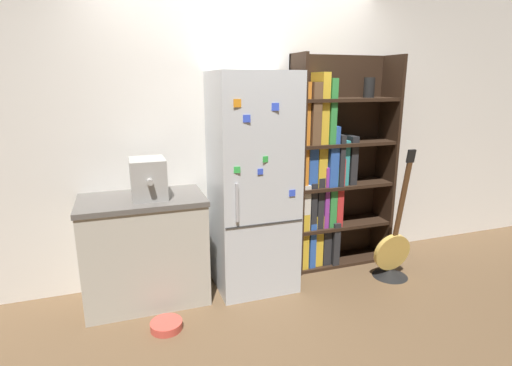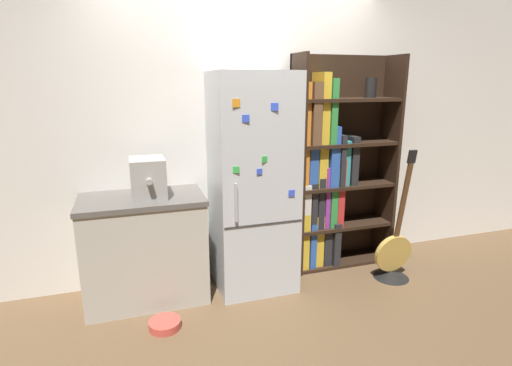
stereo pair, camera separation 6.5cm
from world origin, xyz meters
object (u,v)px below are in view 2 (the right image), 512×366
at_px(guitar, 393,260).
at_px(pet_bowl, 165,324).
at_px(refrigerator, 252,183).
at_px(espresso_machine, 148,178).
at_px(bookshelf, 329,174).

xyz_separation_m(guitar, pet_bowl, (-2.05, -0.15, -0.14)).
height_order(refrigerator, espresso_machine, refrigerator).
bearing_deg(guitar, espresso_machine, 171.58).
xyz_separation_m(refrigerator, espresso_machine, (-0.84, -0.00, 0.11)).
xyz_separation_m(espresso_machine, guitar, (2.08, -0.31, -0.85)).
relative_size(bookshelf, espresso_machine, 5.50).
bearing_deg(refrigerator, guitar, -14.11).
bearing_deg(espresso_machine, pet_bowl, -86.31).
bearing_deg(espresso_machine, refrigerator, 0.18).
bearing_deg(bookshelf, refrigerator, -168.54).
relative_size(espresso_machine, guitar, 0.30).
height_order(espresso_machine, pet_bowl, espresso_machine).
relative_size(refrigerator, bookshelf, 0.92).
bearing_deg(refrigerator, espresso_machine, -179.82).
relative_size(bookshelf, guitar, 1.65).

